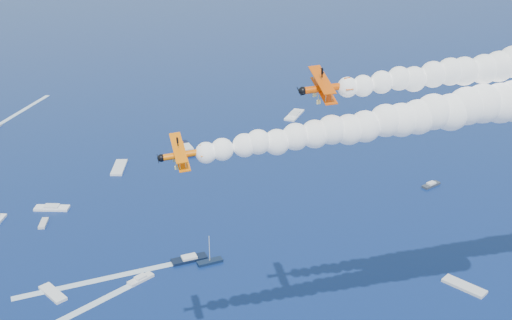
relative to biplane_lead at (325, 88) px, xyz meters
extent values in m
cube|color=black|center=(-17.70, 53.09, -60.52)|extent=(9.38, 4.72, 0.70)
cube|color=silver|center=(-29.86, 46.38, -60.52)|extent=(6.56, 5.51, 0.70)
cube|color=#323743|center=(60.17, 82.04, -60.52)|extent=(6.93, 4.98, 0.70)
cube|color=#0E1333|center=(-12.98, 124.57, -60.52)|extent=(7.66, 14.85, 0.70)
cube|color=white|center=(32.72, 151.92, -60.52)|extent=(10.75, 13.85, 0.70)
cube|color=white|center=(-36.19, 112.51, -60.52)|extent=(5.54, 12.34, 0.70)
cube|color=silver|center=(-56.18, 78.34, -60.52)|extent=(2.31, 5.81, 0.70)
cube|color=white|center=(-54.89, 87.11, -60.52)|extent=(10.33, 5.15, 0.70)
cube|color=#0E1A32|center=(-12.71, 51.02, -60.52)|extent=(6.78, 3.52, 0.70)
cube|color=white|center=(-49.95, 44.28, -60.52)|extent=(7.18, 8.70, 0.70)
cube|color=silver|center=(45.11, 30.15, -60.52)|extent=(8.68, 10.18, 0.70)
cube|color=white|center=(-40.65, 48.09, -60.84)|extent=(37.56, 10.04, 0.04)
cube|color=white|center=(-76.17, 178.94, -60.84)|extent=(16.58, 35.80, 0.04)
camera|label=1|loc=(-24.85, -83.36, 27.38)|focal=44.52mm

